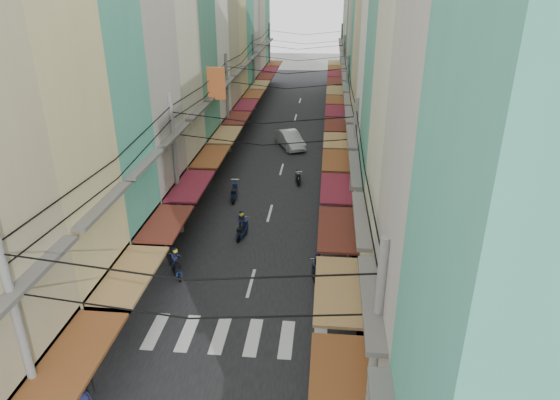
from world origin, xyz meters
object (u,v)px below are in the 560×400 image
Objects in this scene: white_car at (290,147)px; traffic_sign at (349,227)px; market_umbrella at (388,262)px; bicycle at (380,303)px.

traffic_sign is at bearing -100.10° from white_car.
traffic_sign reaches higher than market_umbrella.
traffic_sign is (-1.58, 3.68, -0.23)m from market_umbrella.
market_umbrella is at bearing -98.45° from white_car.
white_car reaches higher than bicycle.
bicycle is 0.55× the size of traffic_sign.
white_car is at bearing 103.63° from traffic_sign.
white_car is 23.40m from market_umbrella.
bicycle is at bearing -98.94° from white_car.
traffic_sign is at bearing 113.27° from market_umbrella.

